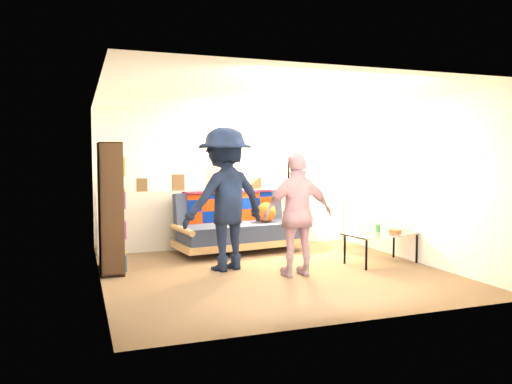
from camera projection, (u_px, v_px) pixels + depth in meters
ground at (265, 267)px, 7.10m from camera, size 5.00×5.00×0.00m
room_shell at (254, 150)px, 7.43m from camera, size 4.60×5.05×2.45m
half_wall_ledge at (229, 218)px, 8.76m from camera, size 4.45×0.15×1.00m
ledge_decor at (217, 180)px, 8.62m from camera, size 2.97×0.02×0.45m
futon_sofa at (238, 227)px, 8.29m from camera, size 2.17×1.24×0.89m
bookshelf at (110, 211)px, 6.84m from camera, size 0.29×0.88×1.76m
coffee_table at (381, 235)px, 7.34m from camera, size 1.15×0.75×0.56m
floor_lamp at (289, 180)px, 8.71m from camera, size 0.33×0.31×1.65m
person_left at (225, 199)px, 6.90m from camera, size 1.44×1.09×1.97m
person_right at (298, 215)px, 6.55m from camera, size 0.96×0.42×1.62m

